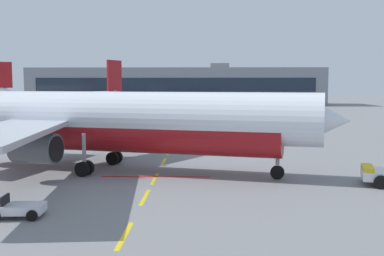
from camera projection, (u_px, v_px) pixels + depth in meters
name	position (u px, v px, depth m)	size (l,w,h in m)	color
ground	(372.00, 146.00, 51.91)	(400.00, 400.00, 0.00)	slate
apron_paint_markings	(171.00, 147.00, 50.34)	(8.00, 96.21, 0.01)	yellow
airliner_foreground	(116.00, 121.00, 36.67)	(34.46, 33.61, 12.20)	silver
airliner_mid_left	(68.00, 105.00, 72.11)	(28.31, 29.78, 10.87)	white
terminal_satellite	(177.00, 86.00, 153.07)	(92.70, 20.36, 13.28)	gray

